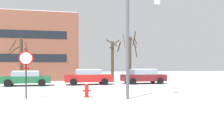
% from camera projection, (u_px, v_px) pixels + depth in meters
% --- Properties ---
extents(ground_plane, '(120.00, 120.00, 0.00)m').
position_uv_depth(ground_plane, '(53.00, 95.00, 15.01)').
color(ground_plane, white).
extents(road_surface, '(80.00, 8.13, 0.00)m').
position_uv_depth(road_surface, '(53.00, 90.00, 18.00)').
color(road_surface, silver).
rests_on(road_surface, ground).
extents(stop_sign, '(0.76, 0.11, 2.58)m').
position_uv_depth(stop_sign, '(26.00, 65.00, 13.33)').
color(stop_sign, black).
rests_on(stop_sign, ground).
extents(fire_hydrant, '(0.44, 0.30, 0.82)m').
position_uv_depth(fire_hydrant, '(87.00, 90.00, 14.05)').
color(fire_hydrant, red).
rests_on(fire_hydrant, ground).
extents(street_lamp, '(1.96, 0.36, 5.64)m').
position_uv_depth(street_lamp, '(134.00, 35.00, 13.34)').
color(street_lamp, '#4C4F54').
rests_on(street_lamp, ground).
extents(parked_car_green, '(4.27, 2.02, 1.35)m').
position_uv_depth(parked_car_green, '(26.00, 78.00, 22.16)').
color(parked_car_green, '#1E6038').
rests_on(parked_car_green, ground).
extents(parked_car_red, '(4.44, 1.98, 1.47)m').
position_uv_depth(parked_car_red, '(88.00, 77.00, 23.61)').
color(parked_car_red, red).
rests_on(parked_car_red, ground).
extents(parked_car_maroon, '(4.35, 2.17, 1.49)m').
position_uv_depth(parked_car_maroon, '(143.00, 76.00, 24.94)').
color(parked_car_maroon, maroon).
rests_on(parked_car_maroon, ground).
extents(tree_far_mid, '(1.70, 1.72, 4.76)m').
position_uv_depth(tree_far_mid, '(113.00, 60.00, 27.56)').
color(tree_far_mid, '#423326').
rests_on(tree_far_mid, ground).
extents(tree_far_left, '(2.51, 2.49, 4.52)m').
position_uv_depth(tree_far_left, '(21.00, 59.00, 25.21)').
color(tree_far_left, '#423326').
rests_on(tree_far_left, ground).
extents(tree_far_right, '(1.73, 1.71, 5.65)m').
position_uv_depth(tree_far_right, '(131.00, 57.00, 27.74)').
color(tree_far_right, '#423326').
rests_on(tree_far_right, ground).
extents(building_far_left, '(14.03, 10.44, 8.22)m').
position_uv_depth(building_far_left, '(22.00, 49.00, 33.03)').
color(building_far_left, brown).
rests_on(building_far_left, ground).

